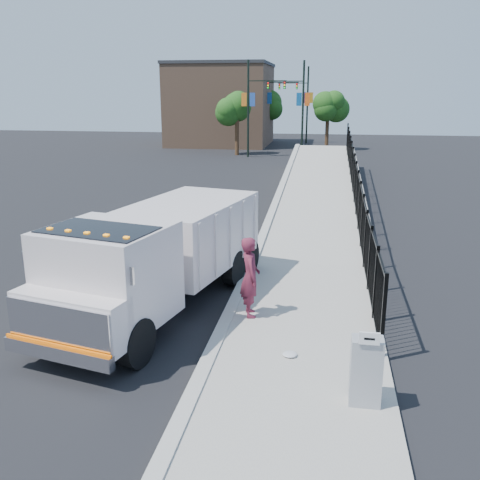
# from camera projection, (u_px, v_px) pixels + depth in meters

# --- Properties ---
(ground) EXTENTS (120.00, 120.00, 0.00)m
(ground) POSITION_uv_depth(u_px,v_px,m) (231.00, 313.00, 13.71)
(ground) COLOR black
(ground) RESTS_ON ground
(sidewalk) EXTENTS (3.55, 12.00, 0.12)m
(sidewalk) POSITION_uv_depth(u_px,v_px,m) (303.00, 353.00, 11.49)
(sidewalk) COLOR #9E998E
(sidewalk) RESTS_ON ground
(curb) EXTENTS (0.30, 12.00, 0.16)m
(curb) POSITION_uv_depth(u_px,v_px,m) (215.00, 345.00, 11.79)
(curb) COLOR #ADAAA3
(curb) RESTS_ON ground
(ramp) EXTENTS (3.95, 24.06, 3.19)m
(ramp) POSITION_uv_depth(u_px,v_px,m) (323.00, 197.00, 28.58)
(ramp) COLOR #9E998E
(ramp) RESTS_ON ground
(iron_fence) EXTENTS (0.10, 28.00, 1.80)m
(iron_fence) POSITION_uv_depth(u_px,v_px,m) (355.00, 196.00, 24.32)
(iron_fence) COLOR black
(iron_fence) RESTS_ON ground
(truck) EXTENTS (4.25, 8.35, 2.73)m
(truck) POSITION_uv_depth(u_px,v_px,m) (157.00, 253.00, 13.52)
(truck) COLOR black
(truck) RESTS_ON ground
(worker) EXTENTS (0.66, 0.83, 2.00)m
(worker) POSITION_uv_depth(u_px,v_px,m) (250.00, 277.00, 13.03)
(worker) COLOR maroon
(worker) RESTS_ON sidewalk
(utility_cabinet) EXTENTS (0.55, 0.40, 1.25)m
(utility_cabinet) POSITION_uv_depth(u_px,v_px,m) (366.00, 371.00, 9.38)
(utility_cabinet) COLOR gray
(utility_cabinet) RESTS_ON sidewalk
(arrow_sign) EXTENTS (0.35, 0.04, 0.22)m
(arrow_sign) POSITION_uv_depth(u_px,v_px,m) (369.00, 338.00, 8.98)
(arrow_sign) COLOR white
(arrow_sign) RESTS_ON utility_cabinet
(debris) EXTENTS (0.31, 0.31, 0.08)m
(debris) POSITION_uv_depth(u_px,v_px,m) (290.00, 354.00, 11.22)
(debris) COLOR silver
(debris) RESTS_ON sidewalk
(light_pole_0) EXTENTS (3.77, 0.22, 8.00)m
(light_pole_0) POSITION_uv_depth(u_px,v_px,m) (252.00, 105.00, 44.90)
(light_pole_0) COLOR black
(light_pole_0) RESTS_ON ground
(light_pole_1) EXTENTS (3.78, 0.22, 8.00)m
(light_pole_1) POSITION_uv_depth(u_px,v_px,m) (299.00, 104.00, 46.11)
(light_pole_1) COLOR black
(light_pole_1) RESTS_ON ground
(light_pole_2) EXTENTS (3.77, 0.22, 8.00)m
(light_pole_2) POSITION_uv_depth(u_px,v_px,m) (269.00, 103.00, 53.26)
(light_pole_2) COLOR black
(light_pole_2) RESTS_ON ground
(light_pole_3) EXTENTS (3.77, 0.22, 8.00)m
(light_pole_3) POSITION_uv_depth(u_px,v_px,m) (305.00, 102.00, 57.20)
(light_pole_3) COLOR black
(light_pole_3) RESTS_ON ground
(tree_0) EXTENTS (2.61, 2.61, 5.30)m
(tree_0) POSITION_uv_depth(u_px,v_px,m) (237.00, 109.00, 46.39)
(tree_0) COLOR #382314
(tree_0) RESTS_ON ground
(tree_1) EXTENTS (2.30, 2.30, 5.15)m
(tree_1) POSITION_uv_depth(u_px,v_px,m) (328.00, 108.00, 50.53)
(tree_1) COLOR #382314
(tree_1) RESTS_ON ground
(tree_2) EXTENTS (2.83, 2.83, 5.41)m
(tree_2) POSITION_uv_depth(u_px,v_px,m) (269.00, 106.00, 57.91)
(tree_2) COLOR #382314
(tree_2) RESTS_ON ground
(building) EXTENTS (10.00, 10.00, 8.00)m
(building) POSITION_uv_depth(u_px,v_px,m) (221.00, 106.00, 55.85)
(building) COLOR #8C664C
(building) RESTS_ON ground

